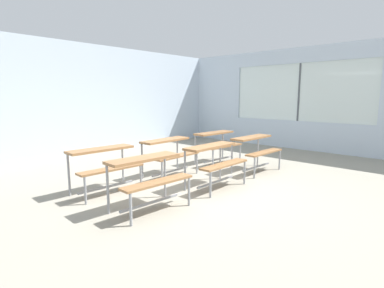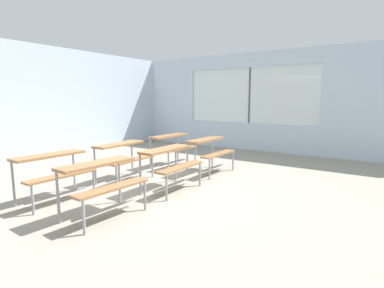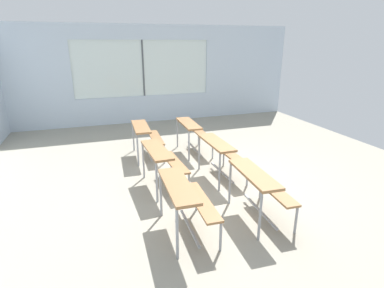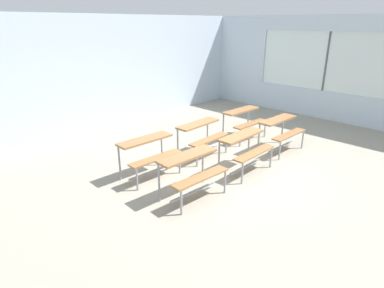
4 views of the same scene
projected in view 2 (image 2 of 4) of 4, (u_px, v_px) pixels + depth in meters
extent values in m
cube|color=gray|center=(158.00, 193.00, 5.18)|extent=(10.00, 9.00, 0.05)
cube|color=silver|center=(19.00, 103.00, 7.45)|extent=(10.00, 0.12, 3.00)
cube|color=silver|center=(264.00, 137.00, 9.21)|extent=(0.12, 9.00, 0.85)
cube|color=silver|center=(266.00, 59.00, 8.86)|extent=(0.12, 9.00, 0.45)
cube|color=silver|center=(172.00, 96.00, 10.99)|extent=(0.12, 1.90, 1.70)
cube|color=silver|center=(250.00, 96.00, 9.30)|extent=(0.02, 4.20, 1.70)
cube|color=#4C5156|center=(250.00, 96.00, 9.30)|extent=(0.06, 0.05, 1.70)
cube|color=olive|center=(96.00, 164.00, 4.09)|extent=(1.11, 0.37, 0.04)
cube|color=olive|center=(112.00, 188.00, 3.94)|extent=(1.11, 0.27, 0.03)
cylinder|color=gray|center=(58.00, 197.00, 3.83)|extent=(0.04, 0.04, 0.72)
cylinder|color=gray|center=(120.00, 180.00, 4.62)|extent=(0.04, 0.04, 0.72)
cylinder|color=gray|center=(84.00, 217.00, 3.53)|extent=(0.04, 0.04, 0.44)
cylinder|color=gray|center=(145.00, 195.00, 4.32)|extent=(0.04, 0.04, 0.44)
cube|color=gray|center=(105.00, 209.00, 4.10)|extent=(1.00, 0.08, 0.03)
cube|color=olive|center=(165.00, 149.00, 5.26)|extent=(1.11, 0.34, 0.04)
cube|color=olive|center=(180.00, 167.00, 5.13)|extent=(1.10, 0.24, 0.03)
cylinder|color=gray|center=(140.00, 174.00, 4.98)|extent=(0.04, 0.04, 0.72)
cylinder|color=gray|center=(176.00, 163.00, 5.81)|extent=(0.04, 0.04, 0.72)
cylinder|color=gray|center=(167.00, 187.00, 4.70)|extent=(0.04, 0.04, 0.44)
cylinder|color=gray|center=(200.00, 174.00, 5.53)|extent=(0.04, 0.04, 0.44)
cube|color=gray|center=(172.00, 185.00, 5.28)|extent=(1.00, 0.05, 0.03)
cube|color=olive|center=(206.00, 140.00, 6.50)|extent=(1.11, 0.34, 0.04)
cube|color=olive|center=(218.00, 154.00, 6.36)|extent=(1.10, 0.24, 0.03)
cylinder|color=gray|center=(187.00, 159.00, 6.23)|extent=(0.04, 0.04, 0.72)
cylinder|color=gray|center=(212.00, 152.00, 7.04)|extent=(0.04, 0.04, 0.72)
cylinder|color=gray|center=(209.00, 169.00, 5.94)|extent=(0.04, 0.04, 0.44)
cylinder|color=gray|center=(233.00, 161.00, 6.75)|extent=(0.04, 0.04, 0.44)
cube|color=gray|center=(211.00, 168.00, 6.52)|extent=(1.00, 0.05, 0.03)
cube|color=olive|center=(49.00, 155.00, 4.70)|extent=(1.11, 0.35, 0.04)
cube|color=olive|center=(62.00, 176.00, 4.55)|extent=(1.11, 0.25, 0.03)
cylinder|color=gray|center=(13.00, 183.00, 4.43)|extent=(0.04, 0.04, 0.72)
cylinder|color=gray|center=(74.00, 170.00, 5.23)|extent=(0.04, 0.04, 0.72)
cylinder|color=gray|center=(33.00, 200.00, 4.13)|extent=(0.04, 0.04, 0.44)
cylinder|color=gray|center=(94.00, 183.00, 4.93)|extent=(0.04, 0.04, 0.44)
cube|color=gray|center=(57.00, 195.00, 4.71)|extent=(1.00, 0.06, 0.03)
cube|color=olive|center=(119.00, 144.00, 5.85)|extent=(1.11, 0.37, 0.04)
cube|color=olive|center=(132.00, 160.00, 5.73)|extent=(1.11, 0.27, 0.03)
cylinder|color=gray|center=(95.00, 166.00, 5.56)|extent=(0.04, 0.04, 0.72)
cylinder|color=gray|center=(132.00, 157.00, 6.40)|extent=(0.04, 0.04, 0.72)
cylinder|color=gray|center=(117.00, 177.00, 5.30)|extent=(0.04, 0.04, 0.44)
cylinder|color=gray|center=(152.00, 167.00, 6.14)|extent=(0.04, 0.04, 0.44)
cube|color=gray|center=(126.00, 176.00, 5.88)|extent=(1.00, 0.08, 0.03)
cube|color=olive|center=(169.00, 136.00, 7.16)|extent=(1.11, 0.37, 0.04)
cube|color=olive|center=(180.00, 149.00, 7.01)|extent=(1.11, 0.27, 0.03)
cylinder|color=gray|center=(150.00, 153.00, 6.90)|extent=(0.04, 0.04, 0.72)
cylinder|color=gray|center=(178.00, 147.00, 7.69)|extent=(0.04, 0.04, 0.72)
cylinder|color=gray|center=(168.00, 162.00, 6.60)|extent=(0.04, 0.04, 0.44)
cylinder|color=gray|center=(195.00, 155.00, 7.39)|extent=(0.04, 0.04, 0.44)
cube|color=gray|center=(174.00, 162.00, 7.17)|extent=(1.00, 0.08, 0.03)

